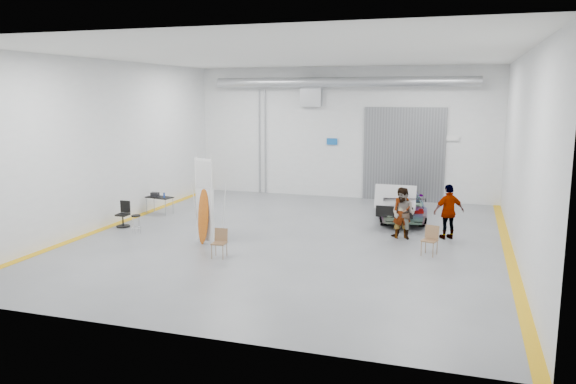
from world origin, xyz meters
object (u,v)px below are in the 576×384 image
(person_b, at_px, (403,213))
(surfboard_display, at_px, (206,208))
(shop_stool, at_px, (136,224))
(sedan_car, at_px, (401,203))
(office_chair, at_px, (124,216))
(folding_chair_far, at_px, (429,246))
(work_table, at_px, (158,197))
(folding_chair_near, at_px, (219,249))
(person_a, at_px, (402,213))
(person_c, at_px, (449,212))

(person_b, distance_m, surfboard_display, 6.51)
(surfboard_display, distance_m, shop_stool, 3.13)
(sedan_car, height_order, office_chair, sedan_car)
(sedan_car, relative_size, office_chair, 4.61)
(folding_chair_far, distance_m, work_table, 11.22)
(sedan_car, xyz_separation_m, folding_chair_near, (-4.53, -6.97, -0.35))
(work_table, bearing_deg, surfboard_display, -43.26)
(sedan_car, height_order, folding_chair_far, sedan_car)
(folding_chair_far, xyz_separation_m, shop_stool, (-9.88, -0.34, 0.05))
(shop_stool, relative_size, work_table, 0.56)
(sedan_car, bearing_deg, work_table, 2.91)
(shop_stool, bearing_deg, office_chair, 143.40)
(person_b, height_order, office_chair, person_b)
(shop_stool, bearing_deg, person_a, 13.68)
(sedan_car, distance_m, work_table, 9.68)
(folding_chair_far, bearing_deg, shop_stool, -161.88)
(person_c, distance_m, shop_stool, 10.66)
(work_table, bearing_deg, person_a, -5.79)
(sedan_car, xyz_separation_m, shop_stool, (-8.50, -5.18, -0.30))
(person_b, bearing_deg, surfboard_display, -135.19)
(sedan_car, height_order, shop_stool, sedan_car)
(person_c, xyz_separation_m, shop_stool, (-10.34, -2.52, -0.60))
(sedan_car, distance_m, shop_stool, 9.96)
(folding_chair_far, bearing_deg, surfboard_display, -156.55)
(surfboard_display, height_order, work_table, surfboard_display)
(folding_chair_near, bearing_deg, folding_chair_far, 15.44)
(surfboard_display, relative_size, folding_chair_far, 3.33)
(folding_chair_near, height_order, folding_chair_far, folding_chair_far)
(person_a, xyz_separation_m, surfboard_display, (-5.89, -2.70, 0.33))
(shop_stool, bearing_deg, sedan_car, 31.35)
(folding_chair_near, bearing_deg, office_chair, 148.51)
(work_table, bearing_deg, person_c, -3.22)
(sedan_car, relative_size, person_c, 2.31)
(person_c, relative_size, work_table, 1.58)
(person_a, relative_size, folding_chair_near, 2.02)
(folding_chair_far, xyz_separation_m, work_table, (-10.85, 2.81, 0.41))
(sedan_car, bearing_deg, surfboard_display, 36.76)
(person_b, bearing_deg, folding_chair_far, -39.55)
(sedan_car, height_order, folding_chair_near, sedan_car)
(folding_chair_near, xyz_separation_m, office_chair, (-4.96, 2.53, 0.14))
(folding_chair_far, xyz_separation_m, office_chair, (-10.87, 0.39, 0.13))
(shop_stool, bearing_deg, person_b, 13.11)
(folding_chair_near, distance_m, work_table, 7.00)
(sedan_car, bearing_deg, person_c, 115.57)
(folding_chair_near, bearing_deg, shop_stool, 151.20)
(person_c, relative_size, folding_chair_near, 2.17)
(surfboard_display, bearing_deg, office_chair, -175.43)
(surfboard_display, bearing_deg, person_a, 47.17)
(folding_chair_near, height_order, shop_stool, folding_chair_near)
(surfboard_display, relative_size, folding_chair_near, 3.46)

